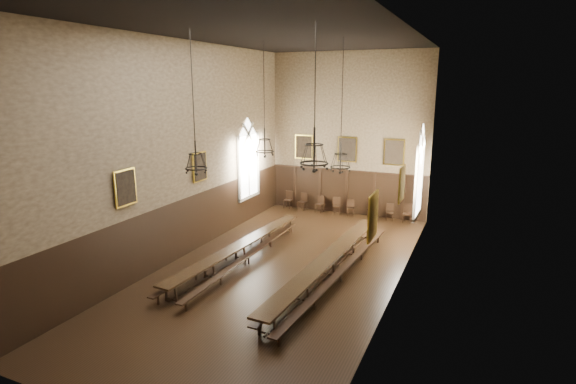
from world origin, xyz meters
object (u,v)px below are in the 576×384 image
Objects in this scene: chair_5 at (371,213)px; chandelier_front_left at (196,158)px; bench_left_outer at (226,254)px; chair_2 at (319,207)px; chair_4 at (351,211)px; chair_6 at (390,215)px; table_right at (328,267)px; chair_7 at (407,217)px; chandelier_back_right at (340,159)px; bench_right_outer at (341,274)px; table_left at (240,252)px; chandelier_back_left at (265,144)px; chair_1 at (302,205)px; chair_0 at (288,203)px; chandelier_front_right at (314,154)px; chair_3 at (337,209)px; bench_left_inner at (249,258)px; bench_right_inner at (318,268)px.

chandelier_front_left reaches higher than chair_5.
bench_left_outer is 9.66× the size of chair_2.
chair_4 is at bearing 76.88° from chandelier_front_left.
bench_left_outer is 1.95× the size of chandelier_front_left.
chandelier_front_left reaches higher than chair_6.
table_right is 11.71× the size of chair_6.
chair_5 is at bearing 165.55° from chair_6.
chandelier_back_right reaches higher than chair_7.
table_right reaches higher than bench_right_outer.
chair_4 is 0.19× the size of chandelier_front_left.
table_right is (3.91, -0.12, 0.04)m from table_left.
bench_right_outer is at bearing -28.89° from chandelier_back_left.
chair_1 is at bearing 123.40° from chandelier_back_right.
bench_right_outer is at bearing -54.45° from chair_0.
chair_2 reaches higher than bench_right_outer.
chandelier_back_left is (-2.22, -6.29, 4.40)m from chair_4.
chandelier_back_right is (-0.26, 2.11, 3.87)m from table_right.
chair_5 is at bearing 93.57° from chandelier_front_right.
chair_6 is 0.21× the size of chandelier_front_right.
chair_0 is 1.02× the size of chair_7.
chandelier_front_left is (-3.82, -4.57, 0.44)m from chandelier_back_right.
table_right is at bearing -98.20° from chair_4.
chair_3 is at bearing -177.06° from chair_7.
chandelier_back_right reaches higher than chair_6.
bench_left_outer is 10.34× the size of chair_6.
chandelier_back_left reaches higher than chair_0.
bench_left_inner is 3.99m from bench_right_outer.
chair_4 is at bearing 97.69° from bench_right_inner.
bench_left_outer is at bearing -82.74° from chair_0.
chair_2 reaches higher than chair_5.
table_left is 0.92× the size of bench_right_inner.
chandelier_back_right reaches higher than chair_3.
chair_4 is at bearing -13.35° from chair_3.
chair_2 is at bearing 86.31° from chandelier_front_left.
chandelier_front_right reaches higher than table_right.
bench_right_outer is 9.50m from chair_2.
table_left is at bearing -72.89° from chair_1.
table_right is at bearing 1.66° from bench_left_outer.
bench_left_inner is at bearing -178.00° from bench_right_inner.
chair_0 is 2.02m from chair_2.
chandelier_back_right is at bearing 97.07° from chandelier_front_right.
chandelier_back_left is at bearing 178.51° from chandelier_back_right.
chair_3 is at bearing 79.33° from table_left.
chandelier_back_left reaches higher than bench_right_outer.
chair_7 reaches higher than bench_right_outer.
chair_6 reaches higher than bench_left_inner.
chair_4 is 0.21× the size of chandelier_front_right.
chair_3 is (-2.94, 8.62, -0.01)m from bench_right_outer.
chair_4 is at bearing 70.55° from chandelier_back_left.
chandelier_back_right reaches higher than table_right.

